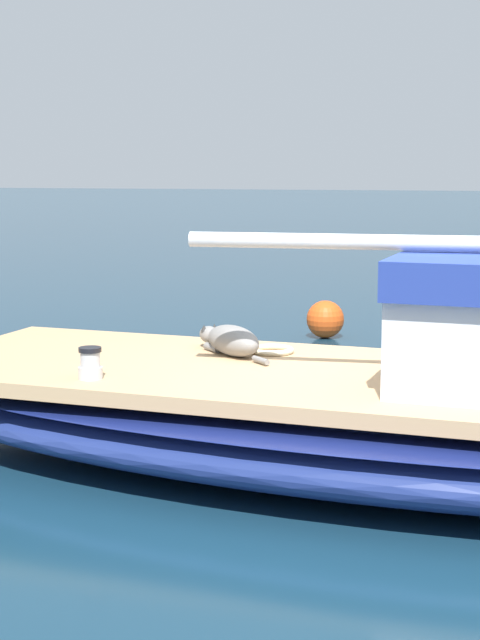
# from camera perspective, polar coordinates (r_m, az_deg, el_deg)

# --- Properties ---
(ground_plane) EXTENTS (120.00, 120.00, 0.00)m
(ground_plane) POSITION_cam_1_polar(r_m,az_deg,el_deg) (7.19, 7.91, -8.23)
(ground_plane) COLOR #143347
(sailboat_main) EXTENTS (3.52, 7.52, 0.66)m
(sailboat_main) POSITION_cam_1_polar(r_m,az_deg,el_deg) (7.10, 7.97, -5.64)
(sailboat_main) COLOR navy
(sailboat_main) RESTS_ON ground
(dog_grey) EXTENTS (0.77, 0.70, 0.22)m
(dog_grey) POSITION_cam_1_polar(r_m,az_deg,el_deg) (7.73, -0.50, -1.10)
(dog_grey) COLOR gray
(dog_grey) RESTS_ON sailboat_main
(deck_winch) EXTENTS (0.16, 0.16, 0.21)m
(deck_winch) POSITION_cam_1_polar(r_m,az_deg,el_deg) (6.96, -8.09, -2.37)
(deck_winch) COLOR #B7B7BC
(deck_winch) RESTS_ON sailboat_main
(coiled_rope) EXTENTS (0.32, 0.32, 0.04)m
(coiled_rope) POSITION_cam_1_polar(r_m,az_deg,el_deg) (7.81, 1.75, -1.63)
(coiled_rope) COLOR beige
(coiled_rope) RESTS_ON sailboat_main
(mooring_buoy) EXTENTS (0.44, 0.44, 0.44)m
(mooring_buoy) POSITION_cam_1_polar(r_m,az_deg,el_deg) (12.34, 4.63, 0.04)
(mooring_buoy) COLOR #E55119
(mooring_buoy) RESTS_ON ground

